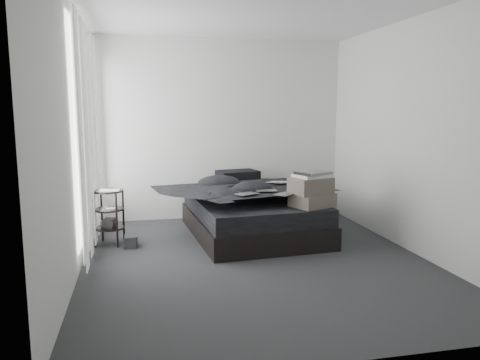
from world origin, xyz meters
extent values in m
cube|color=#2F2F32|center=(0.00, 0.00, 0.00)|extent=(3.60, 4.20, 0.01)
cube|color=white|center=(0.00, 0.00, 2.60)|extent=(3.60, 4.20, 0.01)
cube|color=silver|center=(0.00, 2.10, 1.30)|extent=(3.60, 0.01, 2.60)
cube|color=silver|center=(0.00, -2.10, 1.30)|extent=(3.60, 0.01, 2.60)
cube|color=silver|center=(-1.80, 0.00, 1.30)|extent=(0.01, 4.20, 2.60)
cube|color=silver|center=(1.80, 0.00, 1.30)|extent=(0.01, 4.20, 2.60)
cube|color=white|center=(-1.78, 0.90, 1.35)|extent=(0.02, 2.00, 2.30)
cube|color=white|center=(-1.73, 0.90, 1.28)|extent=(0.06, 2.12, 2.48)
cube|color=black|center=(0.21, 1.02, 0.13)|extent=(1.63, 2.07, 0.27)
cube|color=black|center=(0.21, 1.02, 0.37)|extent=(1.57, 2.01, 0.21)
imported|color=black|center=(0.21, 0.97, 0.59)|extent=(1.57, 1.78, 0.23)
cube|color=black|center=(0.11, 1.78, 0.54)|extent=(0.62, 0.44, 0.13)
cube|color=black|center=(0.17, 1.76, 0.67)|extent=(0.61, 0.47, 0.12)
imported|color=silver|center=(0.57, 1.09, 0.72)|extent=(0.35, 0.27, 0.02)
cube|color=black|center=(0.01, 0.48, 0.71)|extent=(0.29, 0.26, 0.01)
cube|color=black|center=(0.29, 0.64, 0.71)|extent=(0.27, 0.19, 0.01)
cube|color=black|center=(0.43, 0.37, 0.72)|extent=(0.29, 0.28, 0.01)
cylinder|color=black|center=(-1.56, 0.96, 0.32)|extent=(0.43, 0.43, 0.65)
cube|color=white|center=(-1.55, 0.95, 0.65)|extent=(0.26, 0.20, 0.01)
cube|color=black|center=(-1.31, 0.78, 0.07)|extent=(0.15, 0.21, 0.14)
cube|color=black|center=(0.76, 0.38, 0.18)|extent=(0.58, 0.51, 0.36)
cube|color=#5D5449|center=(0.77, 0.37, 0.49)|extent=(0.55, 0.50, 0.27)
cube|color=#5D5449|center=(0.75, 0.38, 0.73)|extent=(0.51, 0.45, 0.19)
cube|color=silver|center=(0.76, 0.38, 0.84)|extent=(0.44, 0.40, 0.04)
cube|color=silver|center=(0.77, 0.37, 0.87)|extent=(0.44, 0.41, 0.03)
camera|label=1|loc=(-1.19, -4.67, 1.61)|focal=35.00mm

